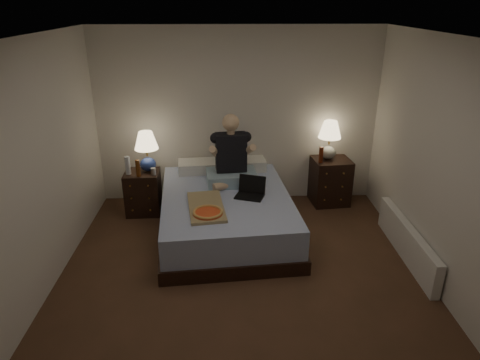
{
  "coord_description": "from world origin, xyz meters",
  "views": [
    {
      "loc": [
        -0.14,
        -3.7,
        2.8
      ],
      "look_at": [
        0.0,
        0.9,
        0.85
      ],
      "focal_mm": 32.0,
      "sensor_mm": 36.0,
      "label": 1
    }
  ],
  "objects_px": {
    "water_bottle": "(128,165)",
    "radiator": "(407,242)",
    "beer_bottle_right": "(321,155)",
    "laptop": "(250,188)",
    "soda_can": "(153,171)",
    "person": "(231,150)",
    "nightstand_right": "(330,181)",
    "bed": "(226,213)",
    "nightstand_left": "(143,192)",
    "lamp_left": "(147,152)",
    "pizza_box": "(208,213)",
    "beer_bottle_left": "(138,168)",
    "lamp_right": "(329,140)"
  },
  "relations": [
    {
      "from": "water_bottle",
      "to": "radiator",
      "type": "distance_m",
      "value": 3.67
    },
    {
      "from": "beer_bottle_right",
      "to": "laptop",
      "type": "bearing_deg",
      "value": -142.63
    },
    {
      "from": "laptop",
      "to": "soda_can",
      "type": "bearing_deg",
      "value": 174.48
    },
    {
      "from": "person",
      "to": "nightstand_right",
      "type": "bearing_deg",
      "value": 12.02
    },
    {
      "from": "bed",
      "to": "beer_bottle_right",
      "type": "xyz_separation_m",
      "value": [
        1.34,
        0.72,
        0.53
      ]
    },
    {
      "from": "nightstand_left",
      "to": "soda_can",
      "type": "xyz_separation_m",
      "value": [
        0.18,
        -0.1,
        0.35
      ]
    },
    {
      "from": "nightstand_left",
      "to": "water_bottle",
      "type": "distance_m",
      "value": 0.46
    },
    {
      "from": "bed",
      "to": "water_bottle",
      "type": "bearing_deg",
      "value": 152.36
    },
    {
      "from": "lamp_left",
      "to": "laptop",
      "type": "bearing_deg",
      "value": -28.35
    },
    {
      "from": "soda_can",
      "to": "laptop",
      "type": "relative_size",
      "value": 0.29
    },
    {
      "from": "beer_bottle_right",
      "to": "pizza_box",
      "type": "bearing_deg",
      "value": -139.99
    },
    {
      "from": "nightstand_left",
      "to": "lamp_left",
      "type": "relative_size",
      "value": 1.08
    },
    {
      "from": "soda_can",
      "to": "beer_bottle_left",
      "type": "relative_size",
      "value": 0.43
    },
    {
      "from": "bed",
      "to": "soda_can",
      "type": "bearing_deg",
      "value": 147.52
    },
    {
      "from": "nightstand_right",
      "to": "lamp_left",
      "type": "height_order",
      "value": "lamp_left"
    },
    {
      "from": "bed",
      "to": "lamp_right",
      "type": "relative_size",
      "value": 3.78
    },
    {
      "from": "pizza_box",
      "to": "beer_bottle_right",
      "type": "bearing_deg",
      "value": 31.98
    },
    {
      "from": "bed",
      "to": "laptop",
      "type": "distance_m",
      "value": 0.49
    },
    {
      "from": "water_bottle",
      "to": "beer_bottle_right",
      "type": "distance_m",
      "value": 2.67
    },
    {
      "from": "person",
      "to": "pizza_box",
      "type": "distance_m",
      "value": 1.08
    },
    {
      "from": "nightstand_left",
      "to": "lamp_left",
      "type": "bearing_deg",
      "value": 31.1
    },
    {
      "from": "radiator",
      "to": "laptop",
      "type": "bearing_deg",
      "value": 162.11
    },
    {
      "from": "lamp_left",
      "to": "soda_can",
      "type": "bearing_deg",
      "value": -59.53
    },
    {
      "from": "laptop",
      "to": "pizza_box",
      "type": "bearing_deg",
      "value": -116.12
    },
    {
      "from": "beer_bottle_left",
      "to": "lamp_left",
      "type": "bearing_deg",
      "value": 62.69
    },
    {
      "from": "lamp_right",
      "to": "radiator",
      "type": "distance_m",
      "value": 1.81
    },
    {
      "from": "bed",
      "to": "beer_bottle_right",
      "type": "bearing_deg",
      "value": 22.7
    },
    {
      "from": "beer_bottle_left",
      "to": "water_bottle",
      "type": "bearing_deg",
      "value": 152.54
    },
    {
      "from": "nightstand_right",
      "to": "lamp_right",
      "type": "height_order",
      "value": "lamp_right"
    },
    {
      "from": "nightstand_right",
      "to": "beer_bottle_right",
      "type": "height_order",
      "value": "beer_bottle_right"
    },
    {
      "from": "beer_bottle_left",
      "to": "laptop",
      "type": "relative_size",
      "value": 0.68
    },
    {
      "from": "bed",
      "to": "pizza_box",
      "type": "relative_size",
      "value": 2.79
    },
    {
      "from": "nightstand_right",
      "to": "pizza_box",
      "type": "distance_m",
      "value": 2.25
    },
    {
      "from": "soda_can",
      "to": "nightstand_right",
      "type": "bearing_deg",
      "value": 7.67
    },
    {
      "from": "beer_bottle_right",
      "to": "soda_can",
      "type": "bearing_deg",
      "value": -174.65
    },
    {
      "from": "lamp_right",
      "to": "beer_bottle_right",
      "type": "bearing_deg",
      "value": -132.96
    },
    {
      "from": "soda_can",
      "to": "radiator",
      "type": "distance_m",
      "value": 3.32
    },
    {
      "from": "nightstand_right",
      "to": "beer_bottle_right",
      "type": "xyz_separation_m",
      "value": [
        -0.19,
        -0.12,
        0.45
      ]
    },
    {
      "from": "lamp_right",
      "to": "pizza_box",
      "type": "distance_m",
      "value": 2.24
    },
    {
      "from": "lamp_left",
      "to": "lamp_right",
      "type": "height_order",
      "value": "lamp_right"
    },
    {
      "from": "radiator",
      "to": "beer_bottle_left",
      "type": "bearing_deg",
      "value": 161.04
    },
    {
      "from": "person",
      "to": "laptop",
      "type": "bearing_deg",
      "value": -70.07
    },
    {
      "from": "beer_bottle_right",
      "to": "person",
      "type": "relative_size",
      "value": 0.25
    },
    {
      "from": "water_bottle",
      "to": "pizza_box",
      "type": "distance_m",
      "value": 1.59
    },
    {
      "from": "nightstand_left",
      "to": "pizza_box",
      "type": "relative_size",
      "value": 0.8
    },
    {
      "from": "lamp_left",
      "to": "radiator",
      "type": "height_order",
      "value": "lamp_left"
    },
    {
      "from": "pizza_box",
      "to": "water_bottle",
      "type": "bearing_deg",
      "value": 126.98
    },
    {
      "from": "nightstand_left",
      "to": "soda_can",
      "type": "height_order",
      "value": "soda_can"
    },
    {
      "from": "nightstand_left",
      "to": "soda_can",
      "type": "bearing_deg",
      "value": -29.94
    },
    {
      "from": "radiator",
      "to": "soda_can",
      "type": "bearing_deg",
      "value": 159.32
    }
  ]
}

